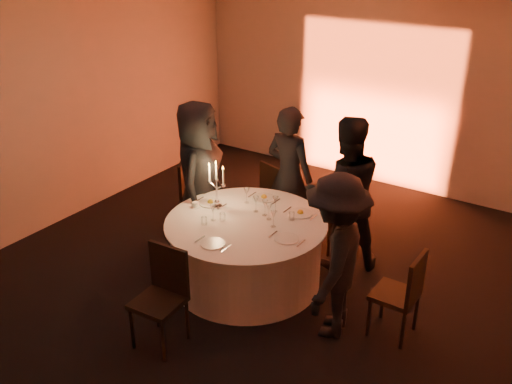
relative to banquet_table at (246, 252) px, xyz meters
The scene contains 32 objects.
floor 0.38m from the banquet_table, ahead, with size 7.00×7.00×0.00m, color black.
ceiling 2.62m from the banquet_table, ahead, with size 7.00×7.00×0.00m, color silver.
wall_back 3.67m from the banquet_table, 90.00° to the left, with size 7.00×7.00×0.00m, color beige.
wall_left 3.20m from the banquet_table, behind, with size 7.00×7.00×0.00m, color beige.
uplighter_fixture 3.22m from the banquet_table, 90.00° to the left, with size 0.25×0.12×0.10m, color black.
banquet_table is the anchor object (origin of this frame).
chair_left 1.67m from the banquet_table, 151.38° to the left, with size 0.53×0.53×0.88m.
chair_back_left 1.50m from the banquet_table, 108.94° to the left, with size 0.48×0.48×0.88m.
chair_back_right 1.34m from the banquet_table, 60.71° to the left, with size 0.54×0.54×0.92m.
chair_right 1.82m from the banquet_table, ahead, with size 0.42×0.42×0.94m.
chair_front 1.30m from the banquet_table, 93.88° to the right, with size 0.46×0.46×1.00m.
guest_left 1.18m from the banquet_table, 158.07° to the left, with size 0.92×0.60×1.89m, color black.
guest_back_left 1.22m from the banquet_table, 95.03° to the left, with size 0.65×0.43×1.79m, color black.
guest_back_right 1.30m from the banquet_table, 51.49° to the left, with size 0.91×0.71×1.86m, color black.
guest_right 1.32m from the banquet_table, 11.90° to the right, with size 1.10×0.63×1.70m, color black.
plate_left 0.74m from the banquet_table, 166.89° to the left, with size 0.36×0.27×0.08m.
plate_back_left 0.74m from the banquet_table, 104.10° to the left, with size 0.35×0.28×0.08m.
plate_back_right 0.75m from the banquet_table, 49.96° to the left, with size 0.35×0.28×0.08m.
plate_right 0.70m from the banquet_table, ahead, with size 0.36×0.26×0.01m.
plate_front 0.71m from the banquet_table, 90.30° to the right, with size 0.36×0.26×0.01m.
coffee_cup 0.80m from the banquet_table, behind, with size 0.11×0.11×0.07m.
candelabra 0.77m from the banquet_table, 167.39° to the left, with size 0.24×0.12×0.58m.
wine_glass_a 0.59m from the banquet_table, 99.15° to the left, with size 0.07×0.07×0.19m.
wine_glass_b 0.61m from the banquet_table, 10.86° to the left, with size 0.07×0.07×0.19m.
wine_glass_c 0.58m from the banquet_table, 44.12° to the left, with size 0.07×0.07×0.19m.
wine_glass_d 0.64m from the banquet_table, 150.60° to the right, with size 0.07×0.07×0.19m.
wine_glass_e 0.70m from the banquet_table, 123.24° to the left, with size 0.07×0.07×0.19m.
wine_glass_f 0.58m from the banquet_table, 68.10° to the left, with size 0.07×0.07×0.19m.
wine_glass_g 0.66m from the banquet_table, 69.02° to the left, with size 0.07×0.07×0.19m.
tumbler_a 0.66m from the banquet_table, 38.28° to the left, with size 0.07×0.07×0.09m, color white.
tumbler_b 0.50m from the banquet_table, 150.87° to the right, with size 0.07×0.07×0.09m, color white.
tumbler_c 0.63m from the banquet_table, 137.64° to the right, with size 0.07×0.07×0.09m, color white.
Camera 1 is at (3.15, -4.57, 3.72)m, focal length 40.00 mm.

